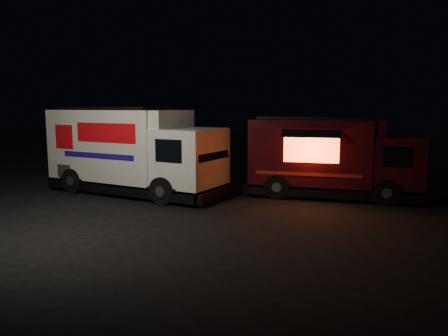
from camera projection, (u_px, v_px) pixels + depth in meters
ground at (192, 212)px, 14.34m from camera, size 80.00×80.00×0.00m
white_truck at (136, 151)px, 17.28m from camera, size 7.98×4.42×3.43m
red_truck at (334, 157)px, 16.68m from camera, size 6.69×2.68×3.08m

